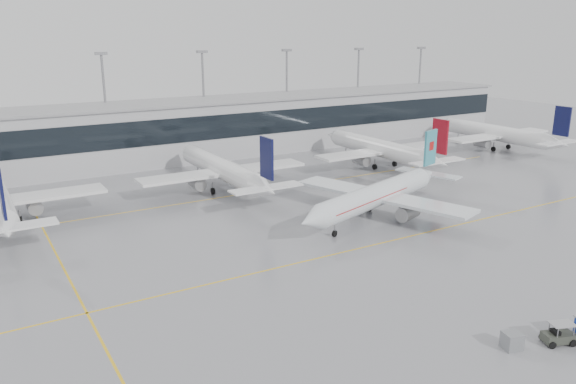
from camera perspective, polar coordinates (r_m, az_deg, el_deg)
ground at (r=70.12m, az=5.06°, el=-6.24°), size 320.00×320.00×0.00m
taxi_line_main at (r=70.11m, az=5.06°, el=-6.24°), size 120.00×0.25×0.01m
taxi_line_north at (r=94.67m, az=-5.58°, el=-0.35°), size 120.00×0.25×0.01m
taxi_line_cross at (r=72.87m, az=-22.16°, el=-6.53°), size 0.25×60.00×0.01m
terminal at (r=122.41m, az=-12.13°, el=5.95°), size 180.00×15.00×12.00m
terminal_glass at (r=115.13m, az=-10.94°, el=6.16°), size 180.00×0.20×5.00m
terminal_roof at (r=121.54m, az=-12.30°, el=8.83°), size 182.00×16.00×0.40m
light_masts at (r=127.08m, az=-13.22°, el=9.58°), size 156.40×1.00×22.60m
air_canada_jet at (r=83.51m, az=9.38°, el=-0.20°), size 34.83×28.25×11.11m
parked_jet_c at (r=96.97m, az=-6.58°, el=2.27°), size 29.64×36.96×11.72m
parked_jet_d at (r=115.40m, az=9.49°, el=4.34°), size 29.64×36.96×11.72m
parked_jet_e at (r=140.28m, az=20.56°, el=5.57°), size 29.64×36.96×11.72m
baggage_tug at (r=56.02m, az=25.76°, el=-13.07°), size 4.02×2.50×1.93m
gse_unit at (r=53.57m, az=21.80°, el=-13.86°), size 1.81×1.74×1.51m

